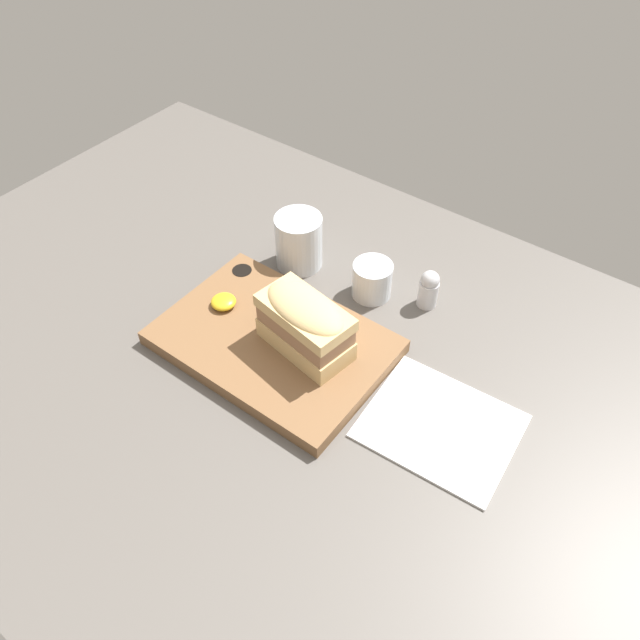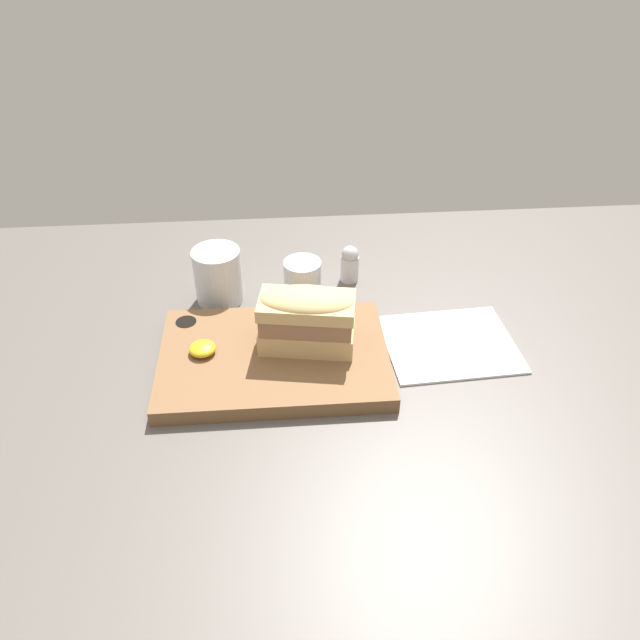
{
  "view_description": "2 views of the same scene",
  "coord_description": "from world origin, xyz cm",
  "px_view_note": "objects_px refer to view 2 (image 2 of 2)",
  "views": [
    {
      "loc": [
        35.8,
        -44.33,
        72.65
      ],
      "look_at": [
        -0.46,
        4.44,
        9.03
      ],
      "focal_mm": 35.0,
      "sensor_mm": 36.0,
      "label": 1
    },
    {
      "loc": [
        -5.32,
        -69.22,
        62.96
      ],
      "look_at": [
        0.24,
        1.89,
        9.19
      ],
      "focal_mm": 35.0,
      "sensor_mm": 36.0,
      "label": 2
    }
  ],
  "objects_px": {
    "sandwich": "(307,317)",
    "salt_shaker": "(350,263)",
    "wine_glass": "(303,278)",
    "serving_board": "(273,357)",
    "water_glass": "(218,279)",
    "napkin": "(450,344)"
  },
  "relations": [
    {
      "from": "sandwich",
      "to": "salt_shaker",
      "type": "distance_m",
      "value": 0.23
    },
    {
      "from": "sandwich",
      "to": "wine_glass",
      "type": "xyz_separation_m",
      "value": [
        0.0,
        0.17,
        -0.05
      ]
    },
    {
      "from": "serving_board",
      "to": "wine_glass",
      "type": "relative_size",
      "value": 5.21
    },
    {
      "from": "sandwich",
      "to": "water_glass",
      "type": "relative_size",
      "value": 1.56
    },
    {
      "from": "salt_shaker",
      "to": "wine_glass",
      "type": "bearing_deg",
      "value": -158.88
    },
    {
      "from": "sandwich",
      "to": "salt_shaker",
      "type": "bearing_deg",
      "value": 66.89
    },
    {
      "from": "napkin",
      "to": "serving_board",
      "type": "bearing_deg",
      "value": -175.13
    },
    {
      "from": "wine_glass",
      "to": "water_glass",
      "type": "bearing_deg",
      "value": -175.95
    },
    {
      "from": "serving_board",
      "to": "napkin",
      "type": "bearing_deg",
      "value": 4.87
    },
    {
      "from": "sandwich",
      "to": "water_glass",
      "type": "height_order",
      "value": "sandwich"
    },
    {
      "from": "wine_glass",
      "to": "serving_board",
      "type": "bearing_deg",
      "value": -106.19
    },
    {
      "from": "water_glass",
      "to": "sandwich",
      "type": "bearing_deg",
      "value": -49.44
    },
    {
      "from": "sandwich",
      "to": "salt_shaker",
      "type": "xyz_separation_m",
      "value": [
        0.09,
        0.2,
        -0.04
      ]
    },
    {
      "from": "napkin",
      "to": "salt_shaker",
      "type": "bearing_deg",
      "value": 124.51
    },
    {
      "from": "sandwich",
      "to": "napkin",
      "type": "distance_m",
      "value": 0.23
    },
    {
      "from": "wine_glass",
      "to": "napkin",
      "type": "distance_m",
      "value": 0.27
    },
    {
      "from": "serving_board",
      "to": "napkin",
      "type": "distance_m",
      "value": 0.27
    },
    {
      "from": "sandwich",
      "to": "salt_shaker",
      "type": "relative_size",
      "value": 2.18
    },
    {
      "from": "napkin",
      "to": "salt_shaker",
      "type": "distance_m",
      "value": 0.24
    },
    {
      "from": "napkin",
      "to": "salt_shaker",
      "type": "xyz_separation_m",
      "value": [
        -0.13,
        0.19,
        0.03
      ]
    },
    {
      "from": "wine_glass",
      "to": "napkin",
      "type": "relative_size",
      "value": 0.31
    },
    {
      "from": "water_glass",
      "to": "salt_shaker",
      "type": "xyz_separation_m",
      "value": [
        0.23,
        0.04,
        -0.01
      ]
    }
  ]
}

